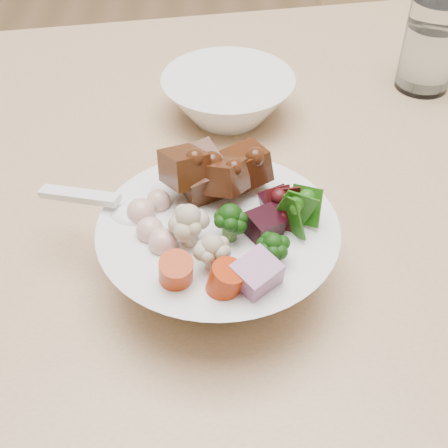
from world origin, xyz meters
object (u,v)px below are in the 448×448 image
object	(u,v)px
chair_far	(409,73)
water_glass	(429,48)
food_bowl	(220,247)
side_bowl	(228,97)

from	to	relation	value
chair_far	water_glass	world-z (taller)	water_glass
food_bowl	water_glass	world-z (taller)	water_glass
chair_far	food_bowl	world-z (taller)	food_bowl
water_glass	chair_far	bearing A→B (deg)	72.52
chair_far	food_bowl	distance (m)	1.02
food_bowl	side_bowl	xyz separation A→B (m)	(0.01, 0.27, -0.01)
chair_far	food_bowl	xyz separation A→B (m)	(-0.44, -0.87, 0.31)
food_bowl	water_glass	bearing A→B (deg)	50.95
water_glass	side_bowl	world-z (taller)	water_glass
chair_far	water_glass	xyz separation A→B (m)	(-0.17, -0.53, 0.33)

